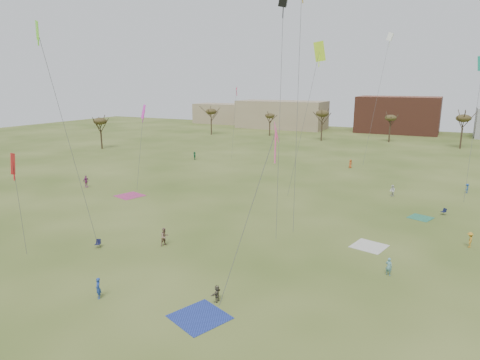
% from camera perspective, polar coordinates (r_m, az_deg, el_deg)
% --- Properties ---
extents(ground, '(260.00, 260.00, 0.00)m').
position_cam_1_polar(ground, '(40.12, -7.93, -11.23)').
color(ground, '#374C17').
rests_on(ground, ground).
extents(flyer_near_right, '(0.74, 0.70, 1.70)m').
position_cam_1_polar(flyer_near_right, '(35.29, -18.95, -13.92)').
color(flyer_near_right, '#22409D').
rests_on(flyer_near_right, ground).
extents(spectator_fore_b, '(0.97, 1.10, 1.92)m').
position_cam_1_polar(spectator_fore_b, '(44.02, -10.35, -7.69)').
color(spectator_fore_b, '#8D6D5A').
rests_on(spectator_fore_b, ground).
extents(spectator_fore_c, '(0.45, 1.27, 1.35)m').
position_cam_1_polar(spectator_fore_c, '(33.16, -3.20, -15.35)').
color(spectator_fore_c, '#655E48').
rests_on(spectator_fore_c, ground).
extents(flyer_mid_b, '(0.66, 1.08, 1.62)m').
position_cam_1_polar(flyer_mid_b, '(49.00, 29.09, -7.21)').
color(flyer_mid_b, '#C78A25').
rests_on(flyer_mid_b, ground).
extents(flyer_mid_c, '(0.70, 0.57, 1.64)m').
position_cam_1_polar(flyer_mid_c, '(39.32, 19.81, -11.14)').
color(flyer_mid_c, '#629AA3').
rests_on(flyer_mid_c, ground).
extents(spectator_mid_d, '(0.62, 1.19, 1.94)m').
position_cam_1_polar(spectator_mid_d, '(71.39, -20.44, -0.18)').
color(spectator_mid_d, '#A4448C').
rests_on(spectator_mid_d, ground).
extents(spectator_mid_e, '(1.03, 1.07, 1.73)m').
position_cam_1_polar(spectator_mid_e, '(65.57, 20.25, -1.41)').
color(spectator_mid_e, silver).
rests_on(spectator_mid_e, ground).
extents(flyer_far_a, '(1.35, 1.60, 1.73)m').
position_cam_1_polar(flyer_far_a, '(91.81, -6.27, 3.36)').
color(flyer_far_a, '#2A7F51').
rests_on(flyer_far_a, ground).
extents(flyer_far_b, '(0.82, 0.97, 1.68)m').
position_cam_1_polar(flyer_far_b, '(85.10, 14.96, 2.18)').
color(flyer_far_b, '#C25221').
rests_on(flyer_far_b, ground).
extents(flyer_far_c, '(0.77, 1.07, 1.49)m').
position_cam_1_polar(flyer_far_c, '(72.33, 28.78, -1.02)').
color(flyer_far_c, '#1F488F').
rests_on(flyer_far_c, ground).
extents(blanket_blue, '(4.65, 4.65, 0.03)m').
position_cam_1_polar(blanket_blue, '(31.68, -5.58, -18.28)').
color(blanket_blue, navy).
rests_on(blanket_blue, ground).
extents(blanket_cream, '(3.81, 3.81, 0.03)m').
position_cam_1_polar(blanket_cream, '(45.46, 17.36, -8.71)').
color(blanket_cream, silver).
rests_on(blanket_cream, ground).
extents(blanket_plum, '(4.37, 4.37, 0.03)m').
position_cam_1_polar(blanket_plum, '(64.25, -14.94, -2.11)').
color(blanket_plum, '#B0366F').
rests_on(blanket_plum, ground).
extents(blanket_olive, '(3.29, 3.29, 0.03)m').
position_cam_1_polar(blanket_olive, '(56.89, 23.60, -4.79)').
color(blanket_olive, '#2C7B5A').
rests_on(blanket_olive, ground).
extents(camp_chair_left, '(0.67, 0.70, 0.87)m').
position_cam_1_polar(camp_chair_left, '(45.41, -18.98, -8.51)').
color(camp_chair_left, '#131535').
rests_on(camp_chair_left, ground).
extents(camp_chair_right, '(0.73, 0.74, 0.87)m').
position_cam_1_polar(camp_chair_right, '(59.22, 26.22, -4.10)').
color(camp_chair_right, '#131935').
rests_on(camp_chair_right, ground).
extents(kites_aloft, '(44.37, 63.32, 25.78)m').
position_cam_1_polar(kites_aloft, '(60.31, 11.75, 17.17)').
color(kites_aloft, '#6BD826').
rests_on(kites_aloft, ground).
extents(tree_line, '(117.44, 49.32, 8.91)m').
position_cam_1_polar(tree_line, '(111.92, 14.54, 8.00)').
color(tree_line, '#3A2B1E').
rests_on(tree_line, ground).
extents(building_tan, '(32.00, 14.00, 10.00)m').
position_cam_1_polar(building_tan, '(155.72, 5.74, 8.95)').
color(building_tan, '#937F60').
rests_on(building_tan, ground).
extents(building_brick, '(26.00, 16.00, 12.00)m').
position_cam_1_polar(building_brick, '(151.01, 20.91, 8.41)').
color(building_brick, brown).
rests_on(building_brick, ground).
extents(building_tan_west, '(20.00, 12.00, 8.00)m').
position_cam_1_polar(building_tan_west, '(174.99, -2.72, 9.14)').
color(building_tan_west, '#937F60').
rests_on(building_tan_west, ground).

